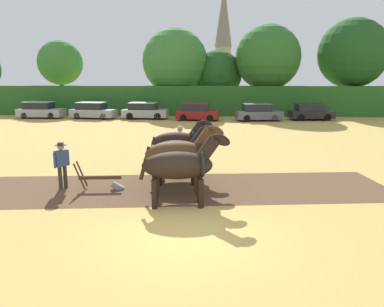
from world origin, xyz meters
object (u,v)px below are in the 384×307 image
at_px(tree_right, 353,53).
at_px(parked_car_center, 197,112).
at_px(church_spire, 223,39).
at_px(tree_left, 60,63).
at_px(draft_horse_lead_right, 180,154).
at_px(tree_center, 217,75).
at_px(farmer_beside_team, 180,142).
at_px(parked_car_center_right, 258,113).
at_px(draft_horse_lead_left, 181,165).
at_px(parked_car_left, 93,111).
at_px(parked_car_center_left, 145,111).
at_px(draft_horse_trail_right, 179,143).
at_px(tree_center_right, 268,58).
at_px(plow, 104,181).
at_px(draft_horse_trail_left, 180,151).
at_px(parked_car_right, 310,112).
at_px(farmer_at_plow, 62,162).
at_px(parked_car_far_left, 40,110).

xyz_separation_m(tree_right, parked_car_center, (-16.04, -6.47, -5.61)).
bearing_deg(church_spire, tree_left, -123.07).
bearing_deg(draft_horse_lead_right, tree_center, 80.76).
height_order(farmer_beside_team, parked_car_center_right, farmer_beside_team).
relative_size(draft_horse_lead_left, parked_car_left, 0.64).
height_order(farmer_beside_team, parked_car_center_left, farmer_beside_team).
bearing_deg(parked_car_center, tree_right, 26.85).
relative_size(draft_horse_trail_right, farmer_beside_team, 1.50).
relative_size(tree_left, parked_car_left, 1.78).
xyz_separation_m(tree_center_right, parked_car_center_left, (-12.30, -5.44, -5.21)).
bearing_deg(draft_horse_lead_right, plow, 167.34).
height_order(tree_center, draft_horse_lead_right, tree_center).
bearing_deg(draft_horse_lead_right, draft_horse_trail_left, 89.93).
height_order(parked_car_center_right, parked_car_right, parked_car_center_right).
height_order(farmer_at_plow, parked_car_center_right, farmer_at_plow).
height_order(parked_car_left, parked_car_center_right, parked_car_left).
xyz_separation_m(tree_center_right, church_spire, (-3.92, 32.01, 4.98)).
xyz_separation_m(tree_right, parked_car_center_left, (-21.12, -5.58, -5.61)).
bearing_deg(plow, tree_center, 75.41).
distance_m(church_spire, draft_horse_trail_right, 59.10).
distance_m(farmer_beside_team, parked_car_center, 17.89).
relative_size(draft_horse_trail_right, parked_car_left, 0.59).
distance_m(tree_right, draft_horse_lead_left, 34.19).
bearing_deg(church_spire, parked_car_center_right, -86.55).
relative_size(tree_center, draft_horse_trail_left, 2.56).
height_order(tree_right, parked_car_far_left, tree_right).
height_order(draft_horse_lead_right, farmer_at_plow, draft_horse_lead_right).
relative_size(draft_horse_lead_right, parked_car_center, 0.70).
distance_m(tree_left, tree_center_right, 23.46).
bearing_deg(parked_car_right, church_spire, 95.57).
xyz_separation_m(draft_horse_lead_left, draft_horse_trail_right, (-0.41, 3.67, 0.05)).
height_order(tree_right, draft_horse_lead_right, tree_right).
distance_m(draft_horse_trail_right, parked_car_center_left, 21.40).
height_order(draft_horse_trail_right, parked_car_far_left, draft_horse_trail_right).
relative_size(church_spire, draft_horse_lead_left, 7.23).
relative_size(parked_car_center_left, parked_car_right, 1.06).
distance_m(plow, farmer_beside_team, 4.82).
height_order(draft_horse_lead_left, parked_car_center_left, draft_horse_lead_left).
xyz_separation_m(tree_right, church_spire, (-12.74, 31.88, 4.58)).
distance_m(tree_center_right, plow, 30.48).
height_order(tree_center_right, farmer_beside_team, tree_center_right).
relative_size(tree_right, parked_car_center_right, 2.30).
bearing_deg(tree_center_right, farmer_beside_team, -106.72).
relative_size(draft_horse_trail_right, farmer_at_plow, 1.57).
xyz_separation_m(draft_horse_lead_left, parked_car_center, (-0.47, 23.55, -0.55)).
distance_m(draft_horse_trail_left, parked_car_center, 21.10).
height_order(tree_left, draft_horse_trail_right, tree_left).
distance_m(farmer_beside_team, parked_car_left, 21.31).
distance_m(tree_center_right, parked_car_right, 8.34).
relative_size(plow, farmer_beside_team, 0.98).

